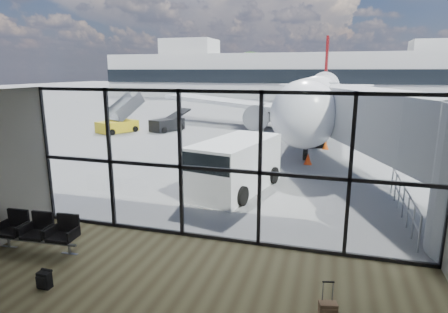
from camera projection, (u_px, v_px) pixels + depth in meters
The scene contains 21 objects.
ground at pixel (309, 110), 48.74m from camera, with size 220.00×220.00×0.00m, color slate.
lounge_shell at pixel (135, 215), 6.24m from camera, with size 12.02×8.01×4.51m.
glass_curtain_wall at pixel (219, 168), 10.82m from camera, with size 12.10×0.12×4.50m.
jet_bridge at pixel (377, 124), 15.98m from camera, with size 8.00×16.50×4.33m.
apron_railing at pixel (404, 198), 12.91m from camera, with size 0.06×5.46×1.11m.
far_terminal at pixel (315, 75), 68.50m from camera, with size 80.00×12.20×11.00m.
tree_0 at pixel (128, 72), 89.93m from camera, with size 4.95×4.95×7.12m.
tree_1 at pixel (150, 69), 88.15m from camera, with size 5.61×5.61×8.07m.
tree_2 at pixel (174, 67), 86.37m from camera, with size 6.27×6.27×9.03m.
tree_3 at pixel (198, 72), 85.01m from camera, with size 4.95×4.95×7.12m.
tree_4 at pixel (224, 69), 83.23m from camera, with size 5.61×5.61×8.07m.
tree_5 at pixel (250, 66), 81.45m from camera, with size 6.27×6.27×9.03m.
seating_row at pixel (40, 229), 10.65m from camera, with size 2.40×0.82×1.07m.
backpack at pixel (44, 280), 8.75m from camera, with size 0.30×0.27×0.45m.
airliner at pixel (319, 96), 33.42m from camera, with size 30.60×35.37×9.12m.
service_van at pixel (234, 165), 15.76m from camera, with size 3.24×5.33×2.17m.
belt_loader at pixel (168, 124), 31.69m from camera, with size 2.63×4.00×1.75m.
mobile_stairs at pixel (118, 125), 30.94m from camera, with size 3.04×4.04×2.59m.
traffic_cone_a at pixel (224, 155), 21.38m from camera, with size 0.46×0.46×0.65m.
traffic_cone_b at pixel (308, 159), 20.41m from camera, with size 0.42×0.42×0.60m.
traffic_cone_c at pixel (326, 145), 24.32m from camera, with size 0.41×0.41×0.59m.
Camera 1 is at (3.07, -10.01, 5.00)m, focal length 30.00 mm.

